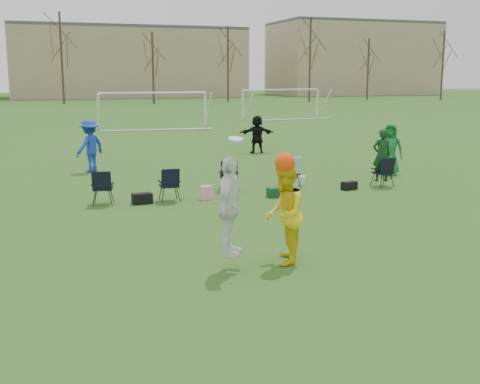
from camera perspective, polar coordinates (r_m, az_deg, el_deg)
name	(u,v)px	position (r m, az deg, el deg)	size (l,w,h in m)	color
ground	(275,286)	(10.44, 3.32, -8.88)	(260.00, 260.00, 0.00)	#31581B
fielder_blue	(90,146)	(23.11, -14.05, 4.27)	(1.26, 0.73, 1.96)	#1737B1
fielder_green_far	(390,149)	(22.41, 14.03, 3.98)	(0.92, 0.60, 1.88)	#13702D
fielder_black	(257,134)	(28.03, 1.62, 5.51)	(1.63, 0.52, 1.75)	black
center_contest	(263,210)	(11.21, 2.24, -1.74)	(2.10, 1.22, 2.47)	white
sideline_setup	(269,174)	(18.55, 2.76, 1.67)	(9.61, 1.96, 1.87)	#0E3618
goal_mid	(153,100)	(41.83, -8.27, 8.64)	(7.40, 0.63, 2.46)	white
goal_right	(281,95)	(51.07, 3.95, 9.12)	(7.35, 1.14, 2.46)	white
tree_line	(65,63)	(79.04, -16.30, 11.66)	(110.28, 3.28, 11.40)	#382B21
building_row	(97,61)	(105.63, -13.45, 12.00)	(126.00, 16.00, 13.00)	tan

